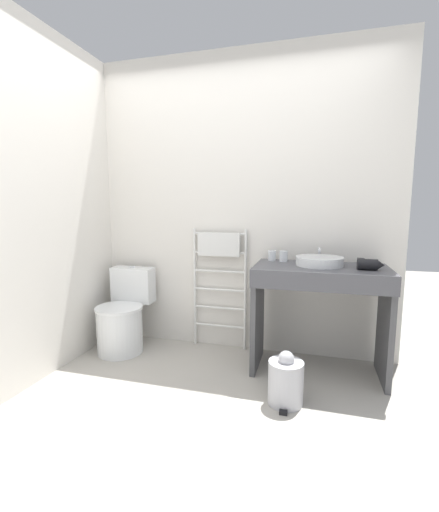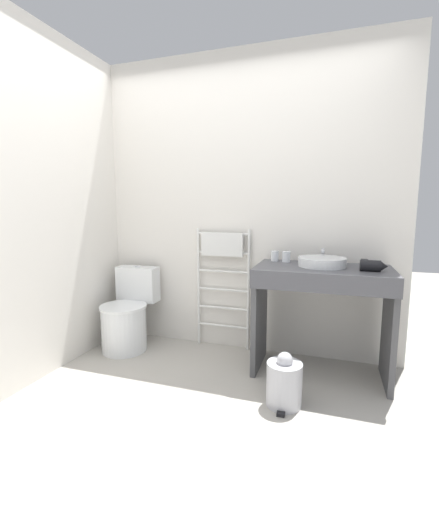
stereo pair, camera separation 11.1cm
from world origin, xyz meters
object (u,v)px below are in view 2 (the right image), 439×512
Objects in this scene: towel_radiator at (222,263)px; toilet at (127,317)px; cup_near_edge at (286,257)px; hair_dryer at (371,265)px; sink_basin at (322,262)px; cup_near_wall at (275,256)px; trash_bin at (284,382)px.

toilet is at bearing -160.78° from towel_radiator.
toilet is 1.52m from cup_near_edge.
sink_basin is at bearing 165.22° from hair_dryer.
sink_basin is 1.95× the size of hair_dryer.
cup_near_wall reaches higher than toilet.
toilet is at bearing 161.84° from trash_bin.
towel_radiator is at bearing 165.47° from hair_dryer.
cup_near_wall is at bearing 164.29° from cup_near_edge.
toilet is at bearing 179.32° from hair_dryer.
trash_bin is at bearing -49.19° from towel_radiator.
cup_near_edge is (0.10, -0.03, 0.00)m from cup_near_wall.
towel_radiator is at bearing 170.52° from cup_near_edge.
towel_radiator is 3.09× the size of sink_basin.
towel_radiator is at bearing 171.82° from cup_near_wall.
cup_near_wall is (-0.38, 0.15, 0.01)m from sink_basin.
cup_near_edge reaches higher than toilet.
cup_near_wall is 1.03m from trash_bin.
hair_dryer is at bearing -14.53° from towel_radiator.
sink_basin is 0.98× the size of trash_bin.
towel_radiator is 0.59m from cup_near_edge.
cup_near_edge is at bearing 156.18° from sink_basin.
trash_bin is (1.48, -0.49, -0.14)m from toilet.
towel_radiator is 3.04× the size of trash_bin.
sink_basin is at bearing 2.20° from toilet.
toilet is 4.06× the size of hair_dryer.
toilet is 0.67× the size of towel_radiator.
cup_near_edge is at bearing -9.48° from towel_radiator.
towel_radiator is at bearing 130.81° from trash_bin.
hair_dryer is (2.01, -0.02, 0.59)m from toilet.
hair_dryer is 1.01m from trash_bin.
cup_near_edge reaches higher than sink_basin.
towel_radiator is (0.82, 0.28, 0.49)m from toilet.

